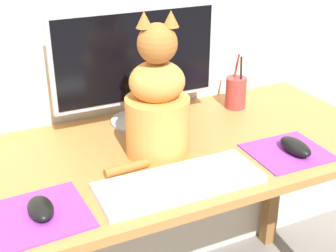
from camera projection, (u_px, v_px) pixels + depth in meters
desk at (166, 182)px, 1.36m from camera, size 1.29×0.59×0.73m
monitor at (136, 63)px, 1.39m from camera, size 0.51×0.17×0.36m
keyboard at (180, 182)px, 1.14m from camera, size 0.41×0.16×0.02m
mousepad_left at (36, 216)px, 1.03m from camera, size 0.24×0.21×0.00m
mousepad_right at (287, 152)px, 1.30m from camera, size 0.21×0.19×0.00m
computer_mouse_left at (41, 208)px, 1.03m from camera, size 0.06×0.10×0.03m
computer_mouse_right at (295, 146)px, 1.28m from camera, size 0.06×0.11×0.04m
cat at (157, 104)px, 1.23m from camera, size 0.28×0.22×0.39m
pen_cup at (236, 92)px, 1.56m from camera, size 0.07×0.07×0.18m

